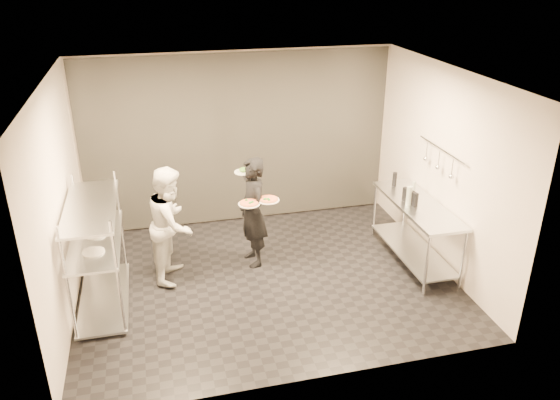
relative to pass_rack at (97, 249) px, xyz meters
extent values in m
cube|color=black|center=(2.15, 0.00, -0.77)|extent=(5.00, 4.00, 0.00)
cube|color=silver|center=(2.15, 0.00, 2.03)|extent=(5.00, 4.00, 0.00)
cube|color=beige|center=(2.15, 2.00, 0.63)|extent=(5.00, 0.00, 2.80)
cube|color=beige|center=(2.15, -2.00, 0.63)|extent=(5.00, 0.00, 2.80)
cube|color=beige|center=(-0.35, 0.00, 0.63)|extent=(0.00, 4.00, 2.80)
cube|color=beige|center=(4.65, 0.00, 0.63)|extent=(0.00, 4.00, 2.80)
cube|color=white|center=(2.15, 1.97, 0.63)|extent=(4.90, 0.04, 2.74)
cylinder|color=silver|center=(-0.27, -0.77, -0.02)|extent=(0.04, 0.04, 1.50)
cylinder|color=silver|center=(-0.27, 0.77, -0.02)|extent=(0.04, 0.04, 1.50)
cylinder|color=silver|center=(0.27, -0.77, -0.02)|extent=(0.04, 0.04, 1.50)
cylinder|color=silver|center=(0.27, 0.77, -0.02)|extent=(0.04, 0.04, 1.50)
cube|color=silver|center=(0.00, 0.00, -0.72)|extent=(0.60, 1.60, 0.03)
cube|color=silver|center=(0.00, 0.00, 0.13)|extent=(0.60, 1.60, 0.03)
cube|color=silver|center=(0.00, 0.00, 0.58)|extent=(0.60, 1.60, 0.03)
cylinder|color=white|center=(0.00, -0.35, 0.16)|extent=(0.26, 0.26, 0.01)
cylinder|color=white|center=(0.00, 0.10, 0.16)|extent=(0.26, 0.26, 0.01)
cylinder|color=silver|center=(4.07, -0.86, -0.32)|extent=(0.04, 0.04, 0.90)
cylinder|color=silver|center=(4.07, 0.86, -0.32)|extent=(0.04, 0.04, 0.90)
cylinder|color=silver|center=(4.59, -0.86, -0.32)|extent=(0.04, 0.04, 0.90)
cylinder|color=silver|center=(4.59, 0.86, -0.32)|extent=(0.04, 0.04, 0.90)
cube|color=silver|center=(4.33, 0.00, -0.59)|extent=(0.57, 1.71, 0.03)
cube|color=silver|center=(4.33, 0.00, 0.13)|extent=(0.60, 1.80, 0.04)
cylinder|color=silver|center=(4.59, 0.00, 0.93)|extent=(0.02, 1.20, 0.02)
cylinder|color=silver|center=(4.57, -0.35, 0.80)|extent=(0.01, 0.01, 0.22)
sphere|color=silver|center=(4.57, -0.35, 0.67)|extent=(0.07, 0.07, 0.07)
cylinder|color=silver|center=(4.57, 0.00, 0.80)|extent=(0.01, 0.01, 0.22)
sphere|color=silver|center=(4.57, 0.00, 0.67)|extent=(0.07, 0.07, 0.07)
cylinder|color=silver|center=(4.57, 0.35, 0.80)|extent=(0.01, 0.01, 0.22)
sphere|color=silver|center=(4.57, 0.35, 0.67)|extent=(0.07, 0.07, 0.07)
imported|color=black|center=(2.07, 0.52, 0.03)|extent=(0.47, 0.64, 1.60)
imported|color=silver|center=(0.94, 0.42, 0.04)|extent=(0.81, 0.92, 1.61)
cylinder|color=white|center=(1.98, 0.27, 0.28)|extent=(0.29, 0.29, 0.01)
cylinder|color=#AD693E|center=(1.98, 0.27, 0.30)|extent=(0.26, 0.26, 0.02)
cylinder|color=#B33117|center=(1.98, 0.27, 0.31)|extent=(0.23, 0.23, 0.01)
sphere|color=#166019|center=(1.98, 0.27, 0.31)|extent=(0.04, 0.04, 0.04)
cylinder|color=white|center=(2.25, 0.29, 0.30)|extent=(0.30, 0.30, 0.01)
cylinder|color=#AD693E|center=(2.25, 0.29, 0.32)|extent=(0.26, 0.26, 0.02)
cylinder|color=#B33117|center=(2.25, 0.29, 0.33)|extent=(0.23, 0.23, 0.01)
sphere|color=#166019|center=(2.25, 0.29, 0.33)|extent=(0.04, 0.04, 0.04)
cylinder|color=white|center=(2.00, 0.78, 0.55)|extent=(0.26, 0.26, 0.01)
ellipsoid|color=#326D1B|center=(2.00, 0.78, 0.58)|extent=(0.13, 0.13, 0.07)
cube|color=black|center=(4.21, 0.03, 0.25)|extent=(0.12, 0.29, 0.20)
cylinder|color=#919E92|center=(4.17, -0.01, 0.29)|extent=(0.08, 0.08, 0.28)
cylinder|color=#919E92|center=(4.41, 0.33, 0.25)|extent=(0.06, 0.06, 0.19)
cylinder|color=black|center=(4.27, 0.67, 0.26)|extent=(0.06, 0.06, 0.22)
camera|label=1|loc=(0.79, -6.27, 3.33)|focal=35.00mm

